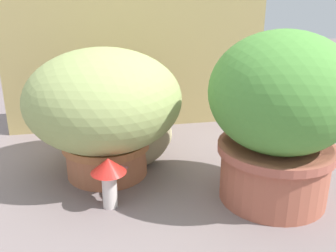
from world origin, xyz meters
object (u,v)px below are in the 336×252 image
Objects in this scene: mushroom_ornament_red at (109,173)px; leafy_planter at (280,113)px; cat at (141,132)px; mushroom_ornament_pink at (114,163)px; grass_planter at (104,106)px.

leafy_planter is at bearing -4.88° from mushroom_ornament_red.
mushroom_ornament_pink is at bearing -124.94° from cat.
leafy_planter is at bearing -28.06° from grass_planter.
leafy_planter is 1.27× the size of cat.
leafy_planter reaches higher than mushroom_ornament_pink.
mushroom_ornament_pink is at bearing 79.12° from mushroom_ornament_red.
grass_planter is at bearing -160.01° from cat.
cat is 0.18m from mushroom_ornament_pink.
grass_planter is 1.01× the size of leafy_planter.
mushroom_ornament_pink is 0.11m from mushroom_ornament_red.
cat is at bearing 64.28° from mushroom_ornament_red.
grass_planter is 0.53m from leafy_planter.
cat reaches higher than mushroom_ornament_pink.
cat is at bearing 19.99° from grass_planter.
mushroom_ornament_red is at bearing 175.12° from leafy_planter.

